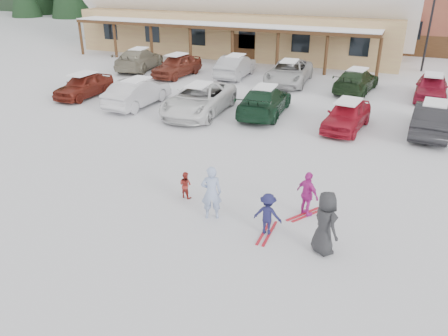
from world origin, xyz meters
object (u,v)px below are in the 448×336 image
at_px(parked_car_8, 177,65).
at_px(parked_car_9, 236,66).
at_px(parked_car_4, 347,115).
at_px(child_navy, 268,214).
at_px(parked_car_2, 199,99).
at_px(lamp_post, 431,21).
at_px(parked_car_3, 265,101).
at_px(parked_car_10, 289,72).
at_px(parked_car_7, 139,59).
at_px(adult_skier, 211,193).
at_px(parked_car_12, 432,87).
at_px(parked_car_1, 138,93).
at_px(toddler_red, 185,185).
at_px(parked_car_5, 433,119).
at_px(child_magenta, 308,194).
at_px(day_lodge, 243,6).
at_px(parked_car_11, 356,81).
at_px(bystander_dark, 325,223).

bearing_deg(parked_car_8, parked_car_9, 24.29).
distance_m(parked_car_4, parked_car_8, 14.55).
distance_m(child_navy, parked_car_2, 11.88).
xyz_separation_m(lamp_post, child_navy, (-4.14, -25.55, -2.95)).
bearing_deg(parked_car_3, parked_car_10, -88.43).
relative_size(parked_car_2, parked_car_7, 1.04).
bearing_deg(adult_skier, parked_car_3, -104.97).
bearing_deg(parked_car_12, parked_car_8, -176.53).
xyz_separation_m(child_navy, parked_car_1, (-10.57, 9.68, 0.11)).
xyz_separation_m(toddler_red, parked_car_4, (3.98, 9.11, 0.23)).
distance_m(parked_car_4, parked_car_5, 3.83).
relative_size(parked_car_2, parked_car_4, 1.38).
height_order(toddler_red, parked_car_2, parked_car_2).
bearing_deg(child_magenta, toddler_red, 38.48).
bearing_deg(parked_car_2, day_lodge, 101.40).
bearing_deg(lamp_post, parked_car_1, -132.84).
distance_m(parked_car_8, parked_car_12, 16.64).
distance_m(lamp_post, parked_car_10, 11.56).
bearing_deg(parked_car_12, lamp_post, 95.60).
height_order(day_lodge, lamp_post, day_lodge).
height_order(child_magenta, parked_car_3, child_magenta).
relative_size(lamp_post, parked_car_9, 1.37).
distance_m(parked_car_5, parked_car_12, 6.41).
height_order(parked_car_7, parked_car_10, parked_car_7).
distance_m(day_lodge, child_magenta, 30.02).
xyz_separation_m(parked_car_2, parked_car_4, (7.58, 0.46, -0.09)).
xyz_separation_m(toddler_red, parked_car_8, (-8.84, 15.99, 0.30)).
bearing_deg(adult_skier, parked_car_1, -71.35).
height_order(adult_skier, parked_car_12, adult_skier).
height_order(toddler_red, parked_car_12, parked_car_12).
height_order(adult_skier, parked_car_1, adult_skier).
relative_size(day_lodge, parked_car_11, 6.04).
bearing_deg(toddler_red, parked_car_9, -62.49).
height_order(toddler_red, child_navy, child_navy).
bearing_deg(parked_car_3, bystander_dark, 112.00).
xyz_separation_m(parked_car_8, parked_car_9, (3.97, 1.30, -0.00)).
height_order(toddler_red, parked_car_10, parked_car_10).
distance_m(parked_car_1, parked_car_12, 17.01).
xyz_separation_m(day_lodge, child_magenta, (12.20, -27.24, -3.21)).
height_order(parked_car_3, parked_car_7, parked_car_7).
height_order(lamp_post, parked_car_4, lamp_post).
height_order(lamp_post, parked_car_10, lamp_post).
xyz_separation_m(parked_car_10, parked_car_11, (4.43, -0.46, -0.06)).
bearing_deg(bystander_dark, child_navy, 36.75).
bearing_deg(child_navy, day_lodge, -69.20).
bearing_deg(parked_car_12, child_magenta, -100.89).
distance_m(parked_car_11, parked_car_12, 4.29).
bearing_deg(parked_car_2, toddler_red, -69.58).
relative_size(child_magenta, parked_car_11, 0.31).
bearing_deg(child_magenta, parked_car_1, -2.74).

